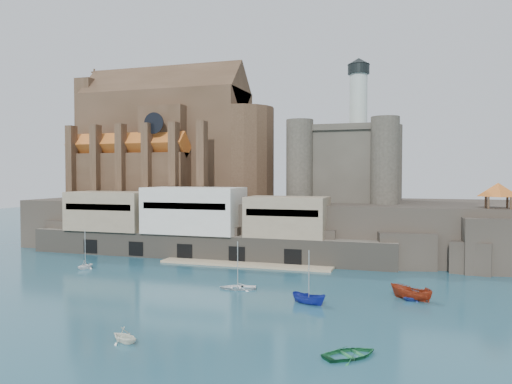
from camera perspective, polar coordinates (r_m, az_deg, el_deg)
The scene contains 14 objects.
ground at distance 69.96m, azimuth -7.82°, elevation -10.73°, with size 300.00×300.00×0.00m, color navy.
promontory at distance 105.66m, azimuth 1.43°, elevation -3.69°, with size 100.00×36.00×10.00m.
quay at distance 93.92m, azimuth -7.30°, elevation -3.72°, with size 70.00×12.00×13.05m.
church at distance 116.68m, azimuth -9.60°, elevation 5.28°, with size 47.00×25.93×30.51m.
castle_keep at distance 103.43m, azimuth 10.39°, elevation 3.59°, with size 21.20×21.20×29.30m.
rock_outcrop at distance 88.83m, azimuth 25.87°, elevation -5.56°, with size 14.50×10.50×8.70m.
pavilion at distance 88.29m, azimuth 25.94°, elevation 0.07°, with size 6.40×6.40×5.40m.
boat_1 at distance 49.42m, azimuth -14.79°, elevation -16.22°, with size 2.80×1.71×3.24m, color white.
boat_2 at distance 61.17m, azimuth 6.05°, elevation -12.59°, with size 1.67×1.71×4.43m, color navy.
boat_3 at distance 45.12m, azimuth 10.76°, elevation -17.98°, with size 3.61×1.05×5.06m, color #227542.
boat_4 at distance 87.23m, azimuth -18.92°, elevation -8.27°, with size 2.87×1.75×3.32m, color white.
boat_5 at distance 65.57m, azimuth 17.27°, elevation -11.67°, with size 2.03×2.08×5.38m, color maroon.
boat_6 at distance 68.46m, azimuth -2.11°, elevation -11.00°, with size 3.55×1.03×4.98m, color white.
boat_7 at distance 65.30m, azimuth 17.60°, elevation -11.73°, with size 2.61×1.59×3.02m, color #233C96.
Camera 1 is at (29.78, -61.40, 15.39)m, focal length 35.00 mm.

